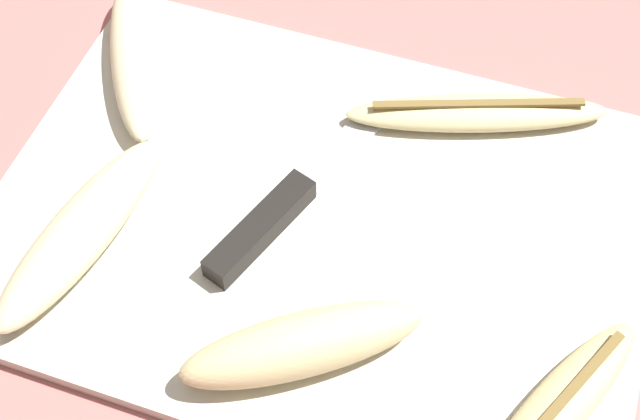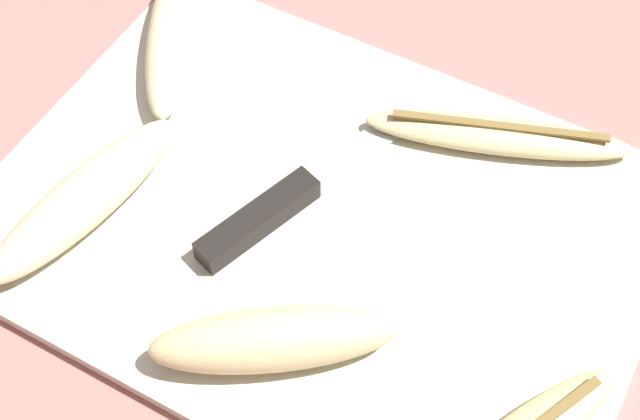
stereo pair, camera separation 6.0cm
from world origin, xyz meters
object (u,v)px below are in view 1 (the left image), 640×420
object	(u,v)px
knife	(279,211)
banana_pale_long	(136,54)
banana_cream_curved	(81,231)
banana_mellow_near	(477,113)
banana_ripe_center	(303,344)
banana_spotted_left	(559,407)

from	to	relation	value
knife	banana_pale_long	distance (m)	0.19
knife	banana_cream_curved	xyz separation A→B (m)	(-0.12, -0.06, 0.01)
banana_pale_long	banana_mellow_near	size ratio (longest dim) A/B	0.89
banana_ripe_center	banana_spotted_left	world-z (taller)	banana_ripe_center
banana_pale_long	banana_mellow_near	bearing A→B (deg)	6.86
knife	banana_ripe_center	size ratio (longest dim) A/B	1.39
banana_spotted_left	banana_pale_long	world-z (taller)	banana_pale_long
banana_cream_curved	banana_ripe_center	size ratio (longest dim) A/B	1.17
banana_spotted_left	banana_pale_long	xyz separation A→B (m)	(-0.37, 0.18, 0.01)
knife	banana_mellow_near	xyz separation A→B (m)	(0.11, 0.13, 0.00)
knife	banana_ripe_center	world-z (taller)	banana_ripe_center
banana_spotted_left	banana_mellow_near	bearing A→B (deg)	115.45
banana_mellow_near	banana_ripe_center	bearing A→B (deg)	-104.29
banana_pale_long	banana_mellow_near	distance (m)	0.27
banana_ripe_center	banana_pale_long	distance (m)	0.29
banana_ripe_center	banana_pale_long	xyz separation A→B (m)	(-0.21, 0.20, -0.00)
knife	banana_ripe_center	xyz separation A→B (m)	(0.05, -0.10, 0.01)
banana_cream_curved	banana_spotted_left	size ratio (longest dim) A/B	1.16
knife	banana_spotted_left	size ratio (longest dim) A/B	1.37
banana_ripe_center	banana_mellow_near	size ratio (longest dim) A/B	0.77
banana_spotted_left	banana_pale_long	distance (m)	0.41
banana_ripe_center	banana_mellow_near	xyz separation A→B (m)	(0.06, 0.23, -0.01)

